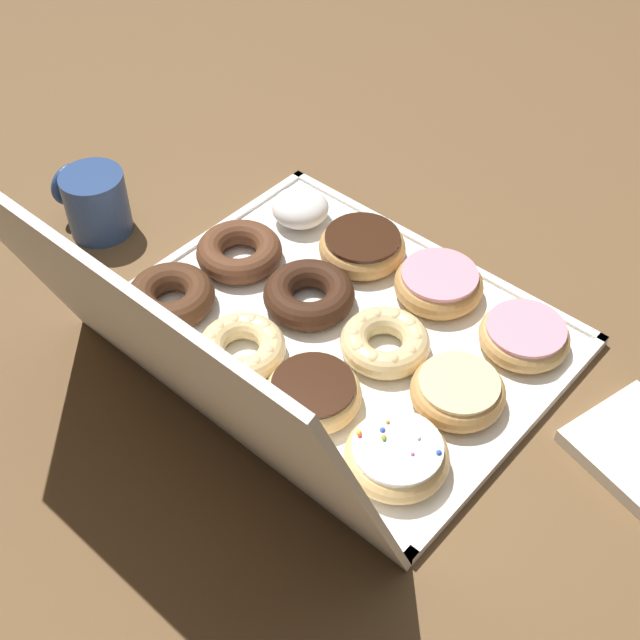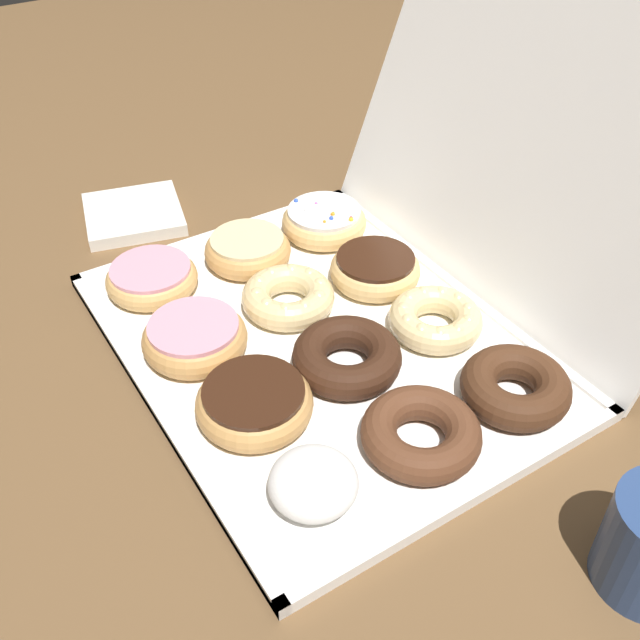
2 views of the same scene
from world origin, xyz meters
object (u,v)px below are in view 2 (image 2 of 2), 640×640
at_px(chocolate_frosted_donut_2, 254,402).
at_px(cruller_donut_10, 436,318).
at_px(cruller_donut_5, 289,296).
at_px(sprinkle_donut_8, 324,221).
at_px(glazed_ring_donut_4, 248,249).
at_px(chocolate_cake_ring_donut_11, 515,387).
at_px(chocolate_frosted_donut_9, 375,269).
at_px(powdered_filled_donut_3, 313,483).
at_px(pink_frosted_donut_1, 195,337).
at_px(chocolate_cake_ring_donut_6, 343,358).
at_px(chocolate_cake_ring_donut_7, 424,432).
at_px(pink_frosted_donut_0, 152,278).
at_px(napkin_stack, 134,214).
at_px(donut_box, 318,342).

xyz_separation_m(chocolate_frosted_donut_2, cruller_donut_10, (-0.01, 0.24, -0.00)).
xyz_separation_m(cruller_donut_5, sprinkle_donut_8, (-0.12, 0.12, 0.00)).
relative_size(glazed_ring_donut_4, cruller_donut_5, 1.01).
relative_size(cruller_donut_10, chocolate_cake_ring_donut_11, 0.95).
xyz_separation_m(glazed_ring_donut_4, cruller_donut_10, (0.24, 0.12, -0.00)).
bearing_deg(chocolate_cake_ring_donut_11, chocolate_frosted_donut_9, -179.54).
relative_size(powdered_filled_donut_3, glazed_ring_donut_4, 0.73).
height_order(pink_frosted_donut_1, chocolate_cake_ring_donut_6, pink_frosted_donut_1).
distance_m(chocolate_cake_ring_donut_7, chocolate_frosted_donut_9, 0.27).
bearing_deg(pink_frosted_donut_0, sprinkle_donut_8, 88.33).
bearing_deg(cruller_donut_5, cruller_donut_10, 44.05).
height_order(chocolate_cake_ring_donut_6, napkin_stack, chocolate_cake_ring_donut_6).
height_order(chocolate_frosted_donut_2, chocolate_frosted_donut_9, chocolate_frosted_donut_2).
distance_m(pink_frosted_donut_0, chocolate_cake_ring_donut_6, 0.28).
xyz_separation_m(powdered_filled_donut_3, napkin_stack, (-0.56, 0.04, -0.02)).
bearing_deg(chocolate_cake_ring_donut_7, chocolate_cake_ring_donut_11, 88.64).
bearing_deg(pink_frosted_donut_0, chocolate_cake_ring_donut_6, 25.52).
bearing_deg(chocolate_frosted_donut_2, napkin_stack, 174.89).
bearing_deg(glazed_ring_donut_4, chocolate_frosted_donut_2, -26.57).
distance_m(donut_box, pink_frosted_donut_0, 0.23).
height_order(glazed_ring_donut_4, napkin_stack, glazed_ring_donut_4).
bearing_deg(chocolate_cake_ring_donut_6, donut_box, 175.53).
relative_size(glazed_ring_donut_4, chocolate_cake_ring_donut_6, 0.94).
xyz_separation_m(chocolate_cake_ring_donut_6, cruller_donut_10, (0.00, 0.13, -0.00)).
bearing_deg(chocolate_cake_ring_donut_6, glazed_ring_donut_4, 177.64).
distance_m(pink_frosted_donut_0, powdered_filled_donut_3, 0.38).
bearing_deg(donut_box, sprinkle_donut_8, 145.64).
height_order(donut_box, chocolate_cake_ring_donut_7, chocolate_cake_ring_donut_7).
xyz_separation_m(chocolate_cake_ring_donut_6, chocolate_cake_ring_donut_7, (0.13, 0.01, -0.00)).
bearing_deg(chocolate_frosted_donut_9, chocolate_cake_ring_donut_6, -47.27).
xyz_separation_m(chocolate_frosted_donut_9, chocolate_cake_ring_donut_11, (0.25, 0.00, -0.00)).
xyz_separation_m(donut_box, cruller_donut_10, (0.06, 0.12, 0.02)).
bearing_deg(sprinkle_donut_8, napkin_stack, -133.20).
relative_size(cruller_donut_5, chocolate_cake_ring_donut_7, 0.94).
height_order(chocolate_cake_ring_donut_7, napkin_stack, chocolate_cake_ring_donut_7).
bearing_deg(sprinkle_donut_8, powdered_filled_donut_3, -33.81).
relative_size(chocolate_frosted_donut_2, chocolate_cake_ring_donut_7, 1.02).
bearing_deg(chocolate_frosted_donut_9, chocolate_cake_ring_donut_11, 0.46).
distance_m(pink_frosted_donut_1, chocolate_frosted_donut_2, 0.12).
height_order(cruller_donut_5, chocolate_cake_ring_donut_11, chocolate_cake_ring_donut_11).
bearing_deg(chocolate_cake_ring_donut_11, sprinkle_donut_8, 179.50).
distance_m(powdered_filled_donut_3, glazed_ring_donut_4, 0.39).
distance_m(chocolate_frosted_donut_9, napkin_stack, 0.38).
xyz_separation_m(cruller_donut_5, chocolate_cake_ring_donut_6, (0.13, -0.01, 0.00)).
bearing_deg(cruller_donut_5, powdered_filled_donut_3, -25.92).
xyz_separation_m(donut_box, chocolate_frosted_donut_9, (-0.06, 0.12, 0.02)).
bearing_deg(pink_frosted_donut_1, cruller_donut_5, 94.88).
bearing_deg(pink_frosted_donut_1, pink_frosted_donut_0, 178.51).
distance_m(powdered_filled_donut_3, napkin_stack, 0.56).
bearing_deg(chocolate_frosted_donut_2, chocolate_cake_ring_donut_6, 93.98).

